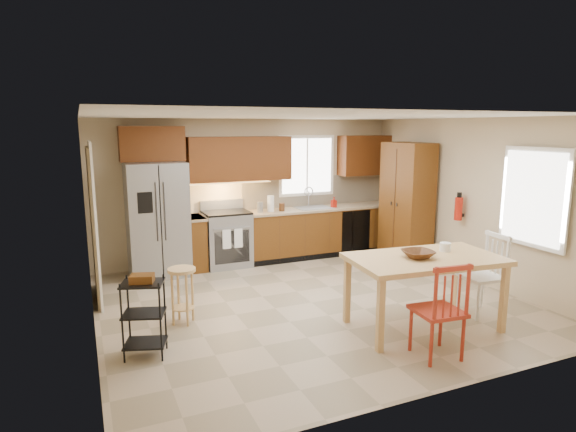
{
  "coord_description": "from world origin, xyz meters",
  "views": [
    {
      "loc": [
        -2.78,
        -5.6,
        2.37
      ],
      "look_at": [
        -0.18,
        0.4,
        1.15
      ],
      "focal_mm": 30.0,
      "sensor_mm": 36.0,
      "label": 1
    }
  ],
  "objects_px": {
    "soap_bottle": "(334,202)",
    "utility_cart": "(144,318)",
    "bar_stool": "(183,296)",
    "pantry": "(406,203)",
    "chair_white": "(482,275)",
    "table_jar": "(445,249)",
    "range_stove": "(227,240)",
    "fire_extinguisher": "(458,209)",
    "chair_red": "(438,309)",
    "table_bowl": "(418,258)",
    "dining_table": "(424,293)",
    "refrigerator": "(157,220)"
  },
  "relations": [
    {
      "from": "fire_extinguisher",
      "to": "chair_red",
      "type": "distance_m",
      "value": 3.01
    },
    {
      "from": "soap_bottle",
      "to": "chair_red",
      "type": "distance_m",
      "value": 4.15
    },
    {
      "from": "refrigerator",
      "to": "fire_extinguisher",
      "type": "xyz_separation_m",
      "value": [
        4.33,
        -1.98,
        0.19
      ]
    },
    {
      "from": "refrigerator",
      "to": "bar_stool",
      "type": "bearing_deg",
      "value": -91.17
    },
    {
      "from": "chair_red",
      "to": "utility_cart",
      "type": "bearing_deg",
      "value": 161.88
    },
    {
      "from": "bar_stool",
      "to": "utility_cart",
      "type": "distance_m",
      "value": 0.88
    },
    {
      "from": "refrigerator",
      "to": "soap_bottle",
      "type": "height_order",
      "value": "refrigerator"
    },
    {
      "from": "table_jar",
      "to": "utility_cart",
      "type": "xyz_separation_m",
      "value": [
        -3.52,
        0.45,
        -0.48
      ]
    },
    {
      "from": "dining_table",
      "to": "utility_cart",
      "type": "height_order",
      "value": "dining_table"
    },
    {
      "from": "range_stove",
      "to": "chair_white",
      "type": "relative_size",
      "value": 0.89
    },
    {
      "from": "fire_extinguisher",
      "to": "table_jar",
      "type": "xyz_separation_m",
      "value": [
        -1.39,
        -1.3,
        -0.2
      ]
    },
    {
      "from": "fire_extinguisher",
      "to": "bar_stool",
      "type": "distance_m",
      "value": 4.44
    },
    {
      "from": "pantry",
      "to": "bar_stool",
      "type": "relative_size",
      "value": 3.03
    },
    {
      "from": "chair_white",
      "to": "dining_table",
      "type": "bearing_deg",
      "value": 98.46
    },
    {
      "from": "pantry",
      "to": "chair_white",
      "type": "height_order",
      "value": "pantry"
    },
    {
      "from": "table_bowl",
      "to": "utility_cart",
      "type": "distance_m",
      "value": 3.11
    },
    {
      "from": "range_stove",
      "to": "bar_stool",
      "type": "distance_m",
      "value": 2.48
    },
    {
      "from": "fire_extinguisher",
      "to": "chair_red",
      "type": "height_order",
      "value": "fire_extinguisher"
    },
    {
      "from": "dining_table",
      "to": "bar_stool",
      "type": "relative_size",
      "value": 2.54
    },
    {
      "from": "refrigerator",
      "to": "bar_stool",
      "type": "xyz_separation_m",
      "value": [
        -0.04,
        -2.12,
        -0.56
      ]
    },
    {
      "from": "refrigerator",
      "to": "fire_extinguisher",
      "type": "height_order",
      "value": "refrigerator"
    },
    {
      "from": "range_stove",
      "to": "chair_white",
      "type": "height_order",
      "value": "chair_white"
    },
    {
      "from": "dining_table",
      "to": "chair_red",
      "type": "height_order",
      "value": "chair_red"
    },
    {
      "from": "soap_bottle",
      "to": "pantry",
      "type": "relative_size",
      "value": 0.09
    },
    {
      "from": "dining_table",
      "to": "chair_white",
      "type": "bearing_deg",
      "value": 8.46
    },
    {
      "from": "refrigerator",
      "to": "soap_bottle",
      "type": "relative_size",
      "value": 9.53
    },
    {
      "from": "pantry",
      "to": "chair_red",
      "type": "height_order",
      "value": "pantry"
    },
    {
      "from": "chair_red",
      "to": "range_stove",
      "type": "bearing_deg",
      "value": 109.95
    },
    {
      "from": "utility_cart",
      "to": "fire_extinguisher",
      "type": "bearing_deg",
      "value": 28.02
    },
    {
      "from": "soap_bottle",
      "to": "table_jar",
      "type": "relative_size",
      "value": 1.13
    },
    {
      "from": "soap_bottle",
      "to": "utility_cart",
      "type": "bearing_deg",
      "value": -143.38
    },
    {
      "from": "bar_stool",
      "to": "dining_table",
      "type": "bearing_deg",
      "value": -7.36
    },
    {
      "from": "range_stove",
      "to": "fire_extinguisher",
      "type": "relative_size",
      "value": 2.56
    },
    {
      "from": "chair_white",
      "to": "utility_cart",
      "type": "height_order",
      "value": "chair_white"
    },
    {
      "from": "dining_table",
      "to": "table_bowl",
      "type": "relative_size",
      "value": 4.94
    },
    {
      "from": "refrigerator",
      "to": "chair_white",
      "type": "bearing_deg",
      "value": -43.52
    },
    {
      "from": "pantry",
      "to": "chair_white",
      "type": "bearing_deg",
      "value": -104.49
    },
    {
      "from": "chair_red",
      "to": "fire_extinguisher",
      "type": "bearing_deg",
      "value": 49.54
    },
    {
      "from": "chair_red",
      "to": "pantry",
      "type": "bearing_deg",
      "value": 63.7
    },
    {
      "from": "fire_extinguisher",
      "to": "dining_table",
      "type": "relative_size",
      "value": 0.2
    },
    {
      "from": "dining_table",
      "to": "bar_stool",
      "type": "distance_m",
      "value": 2.89
    },
    {
      "from": "refrigerator",
      "to": "table_bowl",
      "type": "distance_m",
      "value": 4.17
    },
    {
      "from": "table_bowl",
      "to": "bar_stool",
      "type": "height_order",
      "value": "table_bowl"
    },
    {
      "from": "pantry",
      "to": "refrigerator",
      "type": "bearing_deg",
      "value": 167.38
    },
    {
      "from": "soap_bottle",
      "to": "table_bowl",
      "type": "xyz_separation_m",
      "value": [
        -0.73,
        -3.36,
        -0.13
      ]
    },
    {
      "from": "bar_stool",
      "to": "fire_extinguisher",
      "type": "bearing_deg",
      "value": 20.42
    },
    {
      "from": "refrigerator",
      "to": "table_jar",
      "type": "height_order",
      "value": "refrigerator"
    },
    {
      "from": "table_bowl",
      "to": "refrigerator",
      "type": "bearing_deg",
      "value": 125.91
    },
    {
      "from": "table_bowl",
      "to": "dining_table",
      "type": "bearing_deg",
      "value": 0.0
    },
    {
      "from": "chair_white",
      "to": "table_bowl",
      "type": "relative_size",
      "value": 2.9
    }
  ]
}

